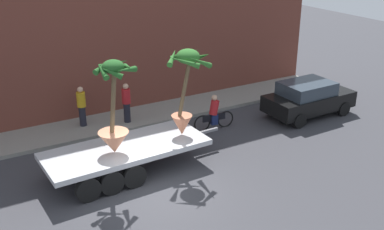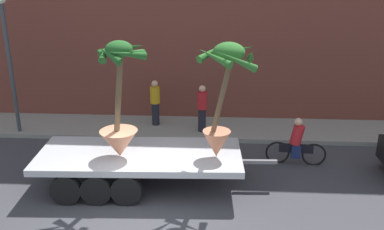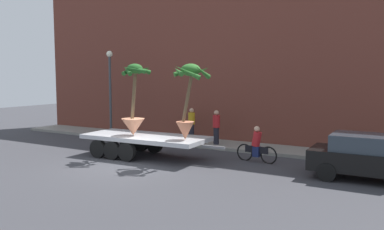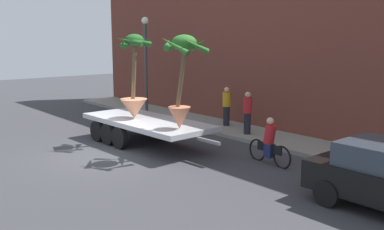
{
  "view_description": "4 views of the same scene",
  "coord_description": "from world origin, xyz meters",
  "px_view_note": "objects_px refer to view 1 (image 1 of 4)",
  "views": [
    {
      "loc": [
        -5.42,
        -11.42,
        7.92
      ],
      "look_at": [
        2.6,
        2.52,
        1.31
      ],
      "focal_mm": 43.32,
      "sensor_mm": 36.0,
      "label": 1
    },
    {
      "loc": [
        1.75,
        -8.69,
        5.94
      ],
      "look_at": [
        1.06,
        2.95,
        1.75
      ],
      "focal_mm": 40.07,
      "sensor_mm": 36.0,
      "label": 2
    },
    {
      "loc": [
        10.1,
        -11.93,
        3.62
      ],
      "look_at": [
        1.64,
        2.6,
        1.92
      ],
      "focal_mm": 37.1,
      "sensor_mm": 36.0,
      "label": 3
    },
    {
      "loc": [
        12.84,
        -6.92,
        3.98
      ],
      "look_at": [
        1.05,
        2.97,
        1.21
      ],
      "focal_mm": 40.42,
      "sensor_mm": 36.0,
      "label": 4
    }
  ],
  "objects_px": {
    "pedestrian_near_gate": "(126,102)",
    "parked_car": "(308,98)",
    "cyclist": "(214,114)",
    "potted_palm_rear": "(185,88)",
    "potted_palm_middle": "(114,116)",
    "flatbed_trailer": "(119,154)",
    "pedestrian_far_left": "(82,106)"
  },
  "relations": [
    {
      "from": "pedestrian_near_gate",
      "to": "parked_car",
      "type": "bearing_deg",
      "value": -21.98
    },
    {
      "from": "cyclist",
      "to": "pedestrian_near_gate",
      "type": "height_order",
      "value": "pedestrian_near_gate"
    },
    {
      "from": "potted_palm_rear",
      "to": "potted_palm_middle",
      "type": "xyz_separation_m",
      "value": [
        -2.69,
        -0.12,
        -0.48
      ]
    },
    {
      "from": "flatbed_trailer",
      "to": "potted_palm_rear",
      "type": "height_order",
      "value": "potted_palm_rear"
    },
    {
      "from": "potted_palm_middle",
      "to": "cyclist",
      "type": "xyz_separation_m",
      "value": [
        4.99,
        1.82,
        -1.58
      ]
    },
    {
      "from": "potted_palm_rear",
      "to": "pedestrian_near_gate",
      "type": "height_order",
      "value": "potted_palm_rear"
    },
    {
      "from": "pedestrian_far_left",
      "to": "flatbed_trailer",
      "type": "bearing_deg",
      "value": -91.16
    },
    {
      "from": "pedestrian_near_gate",
      "to": "pedestrian_far_left",
      "type": "bearing_deg",
      "value": 162.42
    },
    {
      "from": "potted_palm_middle",
      "to": "pedestrian_near_gate",
      "type": "distance_m",
      "value": 4.64
    },
    {
      "from": "potted_palm_middle",
      "to": "cyclist",
      "type": "height_order",
      "value": "potted_palm_middle"
    },
    {
      "from": "parked_car",
      "to": "pedestrian_near_gate",
      "type": "distance_m",
      "value": 7.99
    },
    {
      "from": "potted_palm_rear",
      "to": "parked_car",
      "type": "height_order",
      "value": "potted_palm_rear"
    },
    {
      "from": "potted_palm_rear",
      "to": "potted_palm_middle",
      "type": "relative_size",
      "value": 0.99
    },
    {
      "from": "flatbed_trailer",
      "to": "pedestrian_far_left",
      "type": "distance_m",
      "value": 4.35
    },
    {
      "from": "cyclist",
      "to": "pedestrian_far_left",
      "type": "bearing_deg",
      "value": 149.94
    },
    {
      "from": "cyclist",
      "to": "potted_palm_middle",
      "type": "bearing_deg",
      "value": -159.94
    },
    {
      "from": "flatbed_trailer",
      "to": "cyclist",
      "type": "xyz_separation_m",
      "value": [
        4.82,
        1.6,
        -0.09
      ]
    },
    {
      "from": "flatbed_trailer",
      "to": "pedestrian_far_left",
      "type": "height_order",
      "value": "pedestrian_far_left"
    },
    {
      "from": "pedestrian_near_gate",
      "to": "potted_palm_middle",
      "type": "bearing_deg",
      "value": -116.7
    },
    {
      "from": "cyclist",
      "to": "pedestrian_far_left",
      "type": "height_order",
      "value": "pedestrian_far_left"
    },
    {
      "from": "flatbed_trailer",
      "to": "cyclist",
      "type": "distance_m",
      "value": 5.08
    },
    {
      "from": "parked_car",
      "to": "pedestrian_near_gate",
      "type": "height_order",
      "value": "pedestrian_near_gate"
    },
    {
      "from": "potted_palm_rear",
      "to": "cyclist",
      "type": "distance_m",
      "value": 3.53
    },
    {
      "from": "flatbed_trailer",
      "to": "potted_palm_middle",
      "type": "xyz_separation_m",
      "value": [
        -0.17,
        -0.22,
        1.49
      ]
    },
    {
      "from": "flatbed_trailer",
      "to": "pedestrian_near_gate",
      "type": "height_order",
      "value": "pedestrian_near_gate"
    },
    {
      "from": "potted_palm_rear",
      "to": "flatbed_trailer",
      "type": "bearing_deg",
      "value": 177.69
    },
    {
      "from": "potted_palm_middle",
      "to": "cyclist",
      "type": "distance_m",
      "value": 5.54
    },
    {
      "from": "potted_palm_rear",
      "to": "pedestrian_near_gate",
      "type": "relative_size",
      "value": 1.81
    },
    {
      "from": "parked_car",
      "to": "potted_palm_rear",
      "type": "bearing_deg",
      "value": -172.41
    },
    {
      "from": "flatbed_trailer",
      "to": "parked_car",
      "type": "distance_m",
      "value": 9.28
    },
    {
      "from": "potted_palm_middle",
      "to": "pedestrian_near_gate",
      "type": "xyz_separation_m",
      "value": [
        2.01,
        4.0,
        -1.21
      ]
    },
    {
      "from": "potted_palm_rear",
      "to": "pedestrian_far_left",
      "type": "height_order",
      "value": "potted_palm_rear"
    }
  ]
}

